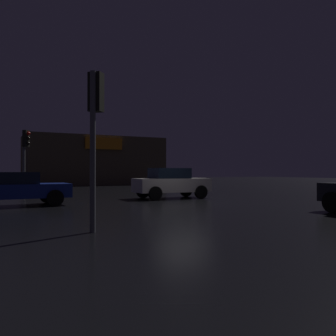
# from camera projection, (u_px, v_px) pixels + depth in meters

# --- Properties ---
(ground_plane) EXTENTS (120.00, 120.00, 0.00)m
(ground_plane) POSITION_uv_depth(u_px,v_px,m) (182.00, 202.00, 16.90)
(ground_plane) COLOR black
(store_building) EXTENTS (14.59, 6.54, 5.20)m
(store_building) POSITION_uv_depth(u_px,v_px,m) (95.00, 161.00, 39.88)
(store_building) COLOR brown
(store_building) RESTS_ON ground
(traffic_signal_main) EXTENTS (0.41, 0.43, 3.78)m
(traffic_signal_main) POSITION_uv_depth(u_px,v_px,m) (25.00, 150.00, 20.43)
(traffic_signal_main) COLOR #595B60
(traffic_signal_main) RESTS_ON ground
(traffic_signal_opposite) EXTENTS (0.42, 0.42, 3.83)m
(traffic_signal_opposite) POSITION_uv_depth(u_px,v_px,m) (95.00, 116.00, 8.69)
(traffic_signal_opposite) COLOR #595B60
(traffic_signal_opposite) RESTS_ON ground
(car_near) EXTENTS (4.08, 2.09, 1.62)m
(car_near) POSITION_uv_depth(u_px,v_px,m) (171.00, 183.00, 19.38)
(car_near) COLOR silver
(car_near) RESTS_ON ground
(car_far) EXTENTS (4.23, 2.01, 1.42)m
(car_far) POSITION_uv_depth(u_px,v_px,m) (15.00, 188.00, 15.02)
(car_far) COLOR navy
(car_far) RESTS_ON ground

